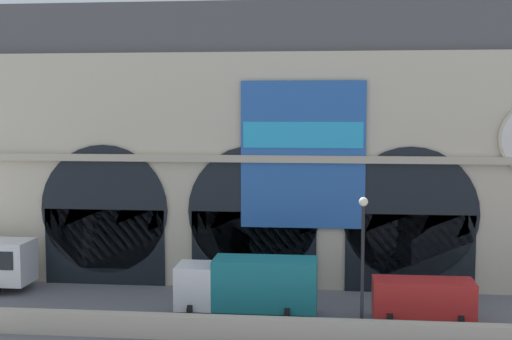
{
  "coord_description": "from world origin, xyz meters",
  "views": [
    {
      "loc": [
        4.64,
        -36.75,
        11.17
      ],
      "look_at": [
        0.14,
        5.0,
        7.33
      ],
      "focal_mm": 48.67,
      "sensor_mm": 36.0,
      "label": 1
    }
  ],
  "objects": [
    {
      "name": "station_building",
      "position": [
        0.04,
        7.34,
        8.55
      ],
      "size": [
        39.58,
        5.11,
        17.61
      ],
      "color": "beige",
      "rests_on": "ground"
    },
    {
      "name": "van_mideast",
      "position": [
        9.52,
        -0.67,
        1.25
      ],
      "size": [
        5.2,
        2.48,
        2.2
      ],
      "color": "red",
      "rests_on": "ground"
    },
    {
      "name": "box_truck_center",
      "position": [
        0.35,
        -0.68,
        1.7
      ],
      "size": [
        7.5,
        2.91,
        3.12
      ],
      "color": "white",
      "rests_on": "ground"
    },
    {
      "name": "street_lamp_quayside",
      "position": [
        6.22,
        -3.83,
        4.41
      ],
      "size": [
        0.44,
        0.44,
        6.9
      ],
      "color": "black",
      "rests_on": "ground"
    },
    {
      "name": "ground_plane",
      "position": [
        0.0,
        0.0,
        0.0
      ],
      "size": [
        200.0,
        200.0,
        0.0
      ],
      "primitive_type": "plane",
      "color": "slate"
    },
    {
      "name": "quay_parapet_wall",
      "position": [
        0.0,
        -4.63,
        0.57
      ],
      "size": [
        90.0,
        0.7,
        1.13
      ],
      "primitive_type": "cube",
      "color": "#B2A891",
      "rests_on": "ground"
    }
  ]
}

